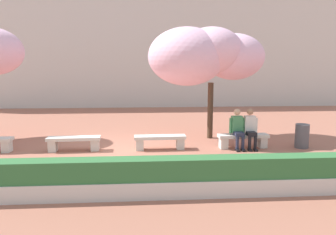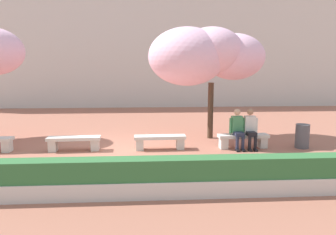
# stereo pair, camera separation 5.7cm
# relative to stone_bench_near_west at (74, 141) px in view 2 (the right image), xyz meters

# --- Properties ---
(ground_plane) EXTENTS (100.00, 100.00, 0.00)m
(ground_plane) POSITION_rel_stone_bench_near_west_xyz_m (1.35, 0.00, -0.30)
(ground_plane) COLOR #9E604C
(building_facade) EXTENTS (28.00, 4.00, 8.94)m
(building_facade) POSITION_rel_stone_bench_near_west_xyz_m (1.35, 12.82, 4.17)
(building_facade) COLOR beige
(building_facade) RESTS_ON ground
(stone_bench_near_west) EXTENTS (1.65, 0.47, 0.45)m
(stone_bench_near_west) POSITION_rel_stone_bench_near_west_xyz_m (0.00, 0.00, 0.00)
(stone_bench_near_west) COLOR beige
(stone_bench_near_west) RESTS_ON ground
(stone_bench_center) EXTENTS (1.65, 0.47, 0.45)m
(stone_bench_center) POSITION_rel_stone_bench_near_west_xyz_m (2.71, 0.00, 0.00)
(stone_bench_center) COLOR beige
(stone_bench_center) RESTS_ON ground
(stone_bench_near_east) EXTENTS (1.65, 0.47, 0.45)m
(stone_bench_near_east) POSITION_rel_stone_bench_near_west_xyz_m (5.42, 0.00, 0.00)
(stone_bench_near_east) COLOR beige
(stone_bench_near_east) RESTS_ON ground
(person_seated_left) EXTENTS (0.51, 0.69, 1.29)m
(person_seated_left) POSITION_rel_stone_bench_near_west_xyz_m (5.21, -0.05, 0.40)
(person_seated_left) COLOR black
(person_seated_left) RESTS_ON ground
(person_seated_right) EXTENTS (0.51, 0.69, 1.29)m
(person_seated_right) POSITION_rel_stone_bench_near_west_xyz_m (5.63, -0.05, 0.40)
(person_seated_right) COLOR black
(person_seated_right) RESTS_ON ground
(cherry_tree_main) EXTENTS (4.29, 2.93, 4.02)m
(cherry_tree_main) POSITION_rel_stone_bench_near_west_xyz_m (4.42, 1.64, 2.73)
(cherry_tree_main) COLOR #473323
(cherry_tree_main) RESTS_ON ground
(planter_hedge_foreground) EXTENTS (13.16, 0.50, 0.80)m
(planter_hedge_foreground) POSITION_rel_stone_bench_near_west_xyz_m (1.35, -3.80, 0.09)
(planter_hedge_foreground) COLOR beige
(planter_hedge_foreground) RESTS_ON ground
(trash_bin) EXTENTS (0.44, 0.44, 0.78)m
(trash_bin) POSITION_rel_stone_bench_near_west_xyz_m (7.34, -0.11, 0.09)
(trash_bin) COLOR #4C4C51
(trash_bin) RESTS_ON ground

